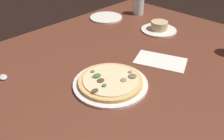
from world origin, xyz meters
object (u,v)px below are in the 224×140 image
(pizza_main, at_px, (110,82))
(spoon, at_px, (0,78))
(ramekin_on_saucer, at_px, (159,28))
(side_plate, at_px, (106,18))
(paper_menu, at_px, (160,61))
(water_glass, at_px, (138,6))

(pizza_main, height_order, spoon, pizza_main)
(ramekin_on_saucer, distance_m, side_plate, 0.33)
(pizza_main, relative_size, paper_menu, 1.30)
(pizza_main, distance_m, side_plate, 0.65)
(pizza_main, distance_m, paper_menu, 0.26)
(side_plate, bearing_deg, water_glass, -25.01)
(spoon, bearing_deg, side_plate, 12.90)
(water_glass, relative_size, side_plate, 0.63)
(water_glass, distance_m, spoon, 0.89)
(pizza_main, xyz_separation_m, side_plate, (0.44, 0.47, -0.01))
(pizza_main, xyz_separation_m, paper_menu, (0.26, -0.03, -0.01))
(pizza_main, xyz_separation_m, spoon, (-0.26, 0.31, -0.01))
(pizza_main, xyz_separation_m, water_glass, (0.63, 0.38, 0.04))
(paper_menu, height_order, spoon, spoon)
(ramekin_on_saucer, height_order, side_plate, ramekin_on_saucer)
(ramekin_on_saucer, height_order, spoon, ramekin_on_saucer)
(pizza_main, height_order, water_glass, water_glass)
(ramekin_on_saucer, height_order, paper_menu, ramekin_on_saucer)
(ramekin_on_saucer, relative_size, water_glass, 1.55)
(pizza_main, distance_m, spoon, 0.40)
(spoon, bearing_deg, pizza_main, -50.55)
(pizza_main, relative_size, water_glass, 2.24)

